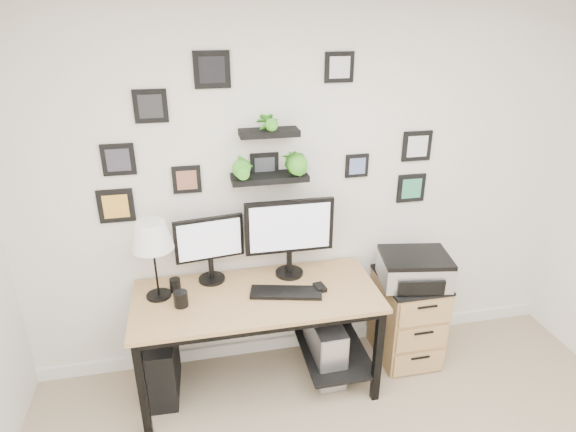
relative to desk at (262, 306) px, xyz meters
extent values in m
plane|color=silver|center=(0.41, 0.33, 0.67)|extent=(4.00, 0.00, 4.00)
cube|color=white|center=(0.41, 0.32, -0.58)|extent=(4.00, 0.03, 0.10)
cube|color=tan|center=(-0.04, -0.04, 0.11)|extent=(1.60, 0.70, 0.03)
cube|color=black|center=(-0.04, -0.04, 0.07)|extent=(1.54, 0.64, 0.05)
cube|color=black|center=(-0.04, 0.29, -0.17)|extent=(1.44, 0.02, 0.41)
cube|color=black|center=(0.51, -0.04, -0.45)|extent=(0.45, 0.63, 0.03)
cube|color=black|center=(-0.79, -0.34, -0.27)|extent=(0.05, 0.05, 0.72)
cube|color=black|center=(-0.79, 0.26, -0.27)|extent=(0.05, 0.05, 0.72)
cube|color=black|center=(0.71, -0.34, -0.27)|extent=(0.05, 0.05, 0.72)
cube|color=black|center=(0.71, 0.26, -0.27)|extent=(0.05, 0.05, 0.72)
cylinder|color=black|center=(-0.31, 0.20, 0.13)|extent=(0.20, 0.20, 0.02)
cylinder|color=black|center=(-0.31, 0.20, 0.21)|extent=(0.04, 0.04, 0.16)
cube|color=black|center=(-0.31, 0.20, 0.44)|extent=(0.46, 0.09, 0.30)
cube|color=silver|center=(-0.31, 0.18, 0.44)|extent=(0.41, 0.06, 0.26)
cylinder|color=black|center=(0.23, 0.17, 0.13)|extent=(0.20, 0.20, 0.02)
cylinder|color=black|center=(0.23, 0.17, 0.22)|extent=(0.04, 0.04, 0.17)
cube|color=black|center=(0.23, 0.17, 0.49)|extent=(0.60, 0.04, 0.38)
cube|color=silver|center=(0.22, 0.15, 0.49)|extent=(0.54, 0.01, 0.32)
cube|color=black|center=(0.15, -0.07, 0.14)|extent=(0.49, 0.25, 0.02)
cube|color=black|center=(0.38, -0.06, 0.14)|extent=(0.08, 0.11, 0.03)
cylinder|color=black|center=(-0.66, 0.07, 0.13)|extent=(0.16, 0.16, 0.01)
cylinder|color=black|center=(-0.66, 0.07, 0.37)|extent=(0.01, 0.01, 0.48)
cone|color=white|center=(-0.66, 0.07, 0.56)|extent=(0.26, 0.26, 0.18)
cylinder|color=black|center=(-0.52, -0.07, 0.17)|extent=(0.09, 0.09, 0.10)
cylinder|color=black|center=(-0.55, 0.11, 0.17)|extent=(0.07, 0.07, 0.09)
cube|color=black|center=(-0.69, 0.04, -0.40)|extent=(0.22, 0.46, 0.45)
cube|color=gray|center=(0.45, -0.01, -0.40)|extent=(0.21, 0.46, 0.45)
cube|color=silver|center=(0.45, -0.24, -0.40)|extent=(0.18, 0.02, 0.42)
cube|color=tan|center=(1.11, 0.06, -0.30)|extent=(0.42, 0.50, 0.65)
cube|color=black|center=(1.11, 0.06, 0.03)|extent=(0.43, 0.51, 0.02)
cube|color=tan|center=(1.11, -0.19, -0.52)|extent=(0.39, 0.02, 0.18)
cylinder|color=black|center=(1.11, -0.21, -0.46)|extent=(0.14, 0.02, 0.02)
cube|color=tan|center=(1.11, -0.19, -0.30)|extent=(0.39, 0.02, 0.18)
cylinder|color=black|center=(1.11, -0.21, -0.24)|extent=(0.14, 0.02, 0.02)
cube|color=tan|center=(1.11, -0.19, -0.08)|extent=(0.39, 0.02, 0.18)
cylinder|color=black|center=(1.11, -0.21, -0.02)|extent=(0.14, 0.02, 0.02)
cube|color=silver|center=(1.10, 0.02, 0.14)|extent=(0.52, 0.43, 0.18)
cube|color=black|center=(1.10, 0.02, 0.24)|extent=(0.52, 0.43, 0.03)
cube|color=black|center=(1.06, -0.17, 0.11)|extent=(0.32, 0.07, 0.11)
cube|color=black|center=(0.11, 0.24, 0.82)|extent=(0.50, 0.18, 0.04)
cube|color=black|center=(0.11, 0.23, 1.12)|extent=(0.38, 0.15, 0.04)
imported|color=green|center=(-0.06, 0.24, 0.98)|extent=(0.15, 0.12, 0.27)
imported|color=green|center=(0.28, 0.24, 0.98)|extent=(0.15, 0.15, 0.27)
imported|color=green|center=(0.11, 0.23, 1.27)|extent=(0.13, 0.09, 0.25)
cube|color=black|center=(0.09, 0.32, 0.87)|extent=(0.19, 0.02, 0.19)
cube|color=#3B3C42|center=(0.09, 0.31, 0.87)|extent=(0.13, 0.00, 0.13)
cube|color=black|center=(1.16, 0.32, 0.64)|extent=(0.21, 0.02, 0.21)
cube|color=#369671|center=(1.16, 0.31, 0.64)|extent=(0.15, 0.00, 0.15)
cube|color=black|center=(-0.22, 0.32, 1.50)|extent=(0.22, 0.02, 0.22)
cube|color=black|center=(-0.22, 0.31, 1.50)|extent=(0.15, 0.00, 0.15)
cube|color=black|center=(1.17, 0.32, 0.95)|extent=(0.21, 0.02, 0.21)
cube|color=silver|center=(1.17, 0.31, 0.95)|extent=(0.15, 0.00, 0.15)
cube|color=black|center=(-0.82, 0.32, 0.98)|extent=(0.20, 0.02, 0.20)
cube|color=#37343F|center=(-0.82, 0.31, 0.98)|extent=(0.14, 0.00, 0.14)
cube|color=black|center=(-0.60, 0.32, 1.30)|extent=(0.20, 0.02, 0.20)
cube|color=#232326|center=(-0.60, 0.31, 1.30)|extent=(0.14, 0.00, 0.14)
cube|color=black|center=(0.58, 0.32, 1.50)|extent=(0.19, 0.02, 0.19)
cube|color=silver|center=(0.58, 0.31, 1.50)|extent=(0.13, 0.00, 0.13)
cube|color=black|center=(0.73, 0.32, 0.84)|extent=(0.16, 0.02, 0.16)
cube|color=#5F70A6|center=(0.73, 0.31, 0.84)|extent=(0.11, 0.00, 0.11)
cube|color=black|center=(-0.88, 0.32, 0.68)|extent=(0.22, 0.02, 0.22)
cube|color=gold|center=(-0.88, 0.31, 0.68)|extent=(0.16, 0.00, 0.16)
cube|color=black|center=(-0.42, 0.32, 0.82)|extent=(0.18, 0.02, 0.18)
cube|color=#8E5741|center=(-0.42, 0.31, 0.82)|extent=(0.13, 0.00, 0.13)
camera|label=1|loc=(-0.39, -2.69, 1.85)|focal=30.00mm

